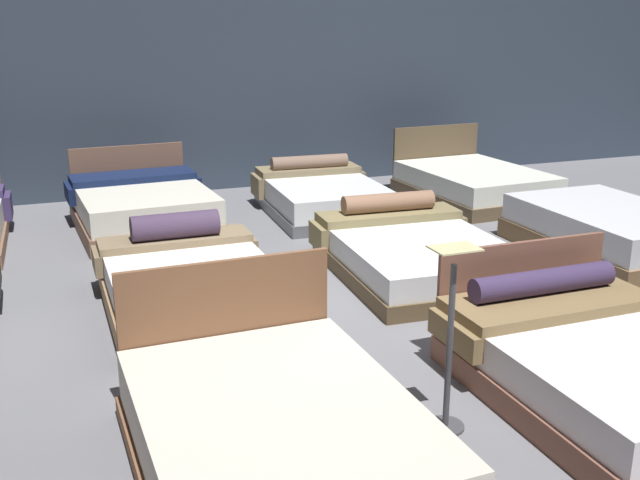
{
  "coord_description": "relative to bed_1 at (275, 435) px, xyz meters",
  "views": [
    {
      "loc": [
        -2.23,
        -5.83,
        2.49
      ],
      "look_at": [
        0.17,
        0.45,
        0.48
      ],
      "focal_mm": 41.65,
      "sensor_mm": 36.0,
      "label": 1
    }
  ],
  "objects": [
    {
      "name": "ground_plane",
      "position": [
        1.15,
        2.28,
        -0.25
      ],
      "size": [
        18.0,
        18.0,
        0.02
      ],
      "primitive_type": "cube",
      "color": "slate"
    },
    {
      "name": "showroom_back_wall",
      "position": [
        1.15,
        7.32,
        1.51
      ],
      "size": [
        18.0,
        0.06,
        3.5
      ],
      "primitive_type": "cube",
      "color": "#333D4C",
      "rests_on": "ground_plane"
    },
    {
      "name": "bed_1",
      "position": [
        0.0,
        0.0,
        0.0
      ],
      "size": [
        1.57,
        2.11,
        0.97
      ],
      "rotation": [
        0.0,
        0.0,
        0.02
      ],
      "color": "brown",
      "rests_on": "ground_plane"
    },
    {
      "name": "bed_2",
      "position": [
        2.34,
        0.06,
        0.01
      ],
      "size": [
        1.68,
        2.08,
        0.85
      ],
      "rotation": [
        0.0,
        0.0,
        0.0
      ],
      "color": "brown",
      "rests_on": "ground_plane"
    },
    {
      "name": "bed_5",
      "position": [
        0.05,
        2.65,
        -0.0
      ],
      "size": [
        1.54,
        1.94,
        0.73
      ],
      "rotation": [
        0.0,
        0.0,
        0.0
      ],
      "color": "#97744E",
      "rests_on": "ground_plane"
    },
    {
      "name": "bed_6",
      "position": [
        2.36,
        2.76,
        -0.02
      ],
      "size": [
        1.74,
        2.22,
        0.68
      ],
      "rotation": [
        0.0,
        0.0,
        -0.06
      ],
      "color": "brown",
      "rests_on": "ground_plane"
    },
    {
      "name": "bed_7",
      "position": [
        4.66,
        2.6,
        0.02
      ],
      "size": [
        1.46,
        2.14,
        0.52
      ],
      "rotation": [
        0.0,
        0.0,
        0.0
      ],
      "color": "brown",
      "rests_on": "ground_plane"
    },
    {
      "name": "bed_9",
      "position": [
        0.03,
        5.47,
        0.03
      ],
      "size": [
        1.71,
        2.02,
        0.9
      ],
      "rotation": [
        0.0,
        0.0,
        0.06
      ],
      "color": "brown",
      "rests_on": "ground_plane"
    },
    {
      "name": "bed_10",
      "position": [
        2.36,
        5.38,
        -0.0
      ],
      "size": [
        1.58,
        2.05,
        0.68
      ],
      "rotation": [
        0.0,
        0.0,
        -0.05
      ],
      "color": "#57585E",
      "rests_on": "ground_plane"
    },
    {
      "name": "bed_11",
      "position": [
        4.64,
        5.33,
        -0.01
      ],
      "size": [
        1.66,
        2.21,
        0.93
      ],
      "rotation": [
        0.0,
        0.0,
        0.05
      ],
      "color": "brown",
      "rests_on": "ground_plane"
    },
    {
      "name": "price_sign",
      "position": [
        1.15,
        0.07,
        0.24
      ],
      "size": [
        0.28,
        0.24,
        1.2
      ],
      "color": "#3F3F44",
      "rests_on": "ground_plane"
    }
  ]
}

